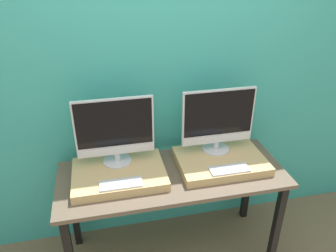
# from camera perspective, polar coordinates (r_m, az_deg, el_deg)

# --- Properties ---
(wall_back) EXTENTS (8.00, 0.04, 2.60)m
(wall_back) POSITION_cam_1_polar(r_m,az_deg,el_deg) (2.40, -1.29, 7.40)
(wall_back) COLOR teal
(wall_back) RESTS_ON ground_plane
(workbench) EXTENTS (1.59, 0.63, 0.77)m
(workbench) POSITION_cam_1_polar(r_m,az_deg,el_deg) (2.38, 0.73, -9.99)
(workbench) COLOR brown
(workbench) RESTS_ON ground_plane
(wooden_riser_left) EXTENTS (0.62, 0.44, 0.06)m
(wooden_riser_left) POSITION_cam_1_polar(r_m,az_deg,el_deg) (2.28, -8.50, -8.29)
(wooden_riser_left) COLOR tan
(wooden_riser_left) RESTS_ON workbench
(monitor_left) EXTENTS (0.53, 0.20, 0.48)m
(monitor_left) POSITION_cam_1_polar(r_m,az_deg,el_deg) (2.23, -9.25, -0.73)
(monitor_left) COLOR silver
(monitor_left) RESTS_ON wooden_riser_left
(keyboard_left) EXTENTS (0.27, 0.11, 0.01)m
(keyboard_left) POSITION_cam_1_polar(r_m,az_deg,el_deg) (2.13, -8.19, -9.92)
(keyboard_left) COLOR silver
(keyboard_left) RESTS_ON wooden_riser_left
(wooden_riser_right) EXTENTS (0.62, 0.44, 0.06)m
(wooden_riser_right) POSITION_cam_1_polar(r_m,az_deg,el_deg) (2.42, 9.15, -6.04)
(wooden_riser_right) COLOR tan
(wooden_riser_right) RESTS_ON workbench
(monitor_right) EXTENTS (0.53, 0.20, 0.48)m
(monitor_right) POSITION_cam_1_polar(r_m,az_deg,el_deg) (2.37, 8.72, 1.12)
(monitor_right) COLOR silver
(monitor_right) RESTS_ON wooden_riser_right
(keyboard_right) EXTENTS (0.27, 0.11, 0.01)m
(keyboard_right) POSITION_cam_1_polar(r_m,az_deg,el_deg) (2.28, 10.63, -7.38)
(keyboard_right) COLOR silver
(keyboard_right) RESTS_ON wooden_riser_right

